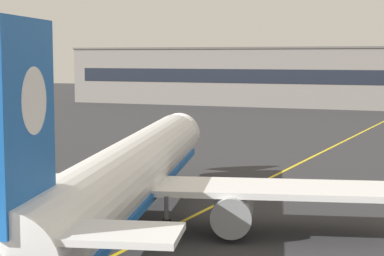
# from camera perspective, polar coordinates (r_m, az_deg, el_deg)

# --- Properties ---
(taxiway_centreline) EXTENTS (13.56, 179.53, 0.01)m
(taxiway_centreline) POSITION_cam_1_polar(r_m,az_deg,el_deg) (52.98, 4.90, -5.12)
(taxiway_centreline) COLOR yellow
(taxiway_centreline) RESTS_ON ground
(airliner_foreground) EXTENTS (32.20, 40.94, 11.65)m
(airliner_foreground) POSITION_cam_1_polar(r_m,az_deg,el_deg) (39.46, -5.50, -4.05)
(airliner_foreground) COLOR white
(airliner_foreground) RESTS_ON ground
(safety_cone_by_nose_gear) EXTENTS (0.44, 0.44, 0.55)m
(safety_cone_by_nose_gear) POSITION_cam_1_polar(r_m,az_deg,el_deg) (54.14, 4.45, -4.60)
(safety_cone_by_nose_gear) COLOR orange
(safety_cone_by_nose_gear) RESTS_ON ground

